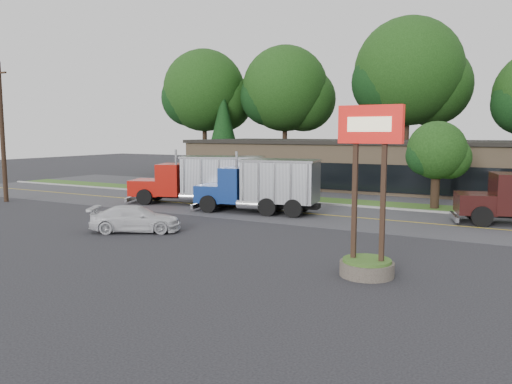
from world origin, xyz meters
TOP-DOWN VIEW (x-y plane):
  - ground at (0.00, 0.00)m, footprint 140.00×140.00m
  - road at (0.00, 9.00)m, footprint 60.00×8.00m
  - center_line at (0.00, 9.00)m, footprint 60.00×0.12m
  - curb at (0.00, 13.20)m, footprint 60.00×0.30m
  - grass_verge at (0.00, 15.00)m, footprint 60.00×3.40m
  - far_parking at (0.00, 20.00)m, footprint 60.00×7.00m
  - strip_mall at (2.00, 26.00)m, footprint 32.00×12.00m
  - utility_pole at (-18.00, 3.50)m, footprint 1.60×0.32m
  - bilo_sign at (10.50, -2.50)m, footprint 2.20×1.90m
  - tree_far_a at (-19.84, 32.13)m, footprint 10.57×9.95m
  - tree_far_b at (-9.84, 34.13)m, footprint 10.53×9.91m
  - tree_far_c at (4.18, 34.14)m, footprint 11.74×11.05m
  - evergreen_left at (-16.00, 30.00)m, footprint 4.38×4.38m
  - tree_verge at (10.06, 15.05)m, footprint 4.04×3.81m
  - dump_truck_red at (-4.49, 9.36)m, footprint 9.68×5.40m
  - dump_truck_blue at (0.92, 7.95)m, footprint 8.02×3.75m
  - rally_car at (-2.08, -0.39)m, footprint 4.86×3.79m

SIDE VIEW (x-z plane):
  - ground at x=0.00m, z-range 0.00..0.00m
  - road at x=0.00m, z-range -0.01..0.01m
  - center_line at x=0.00m, z-range 0.00..0.00m
  - curb at x=0.00m, z-range -0.06..0.06m
  - grass_verge at x=0.00m, z-range -0.01..0.01m
  - far_parking at x=0.00m, z-range -0.01..0.01m
  - rally_car at x=-2.08m, z-range 0.00..1.31m
  - dump_truck_blue at x=0.92m, z-range 0.12..3.48m
  - dump_truck_red at x=-4.49m, z-range 0.13..3.49m
  - strip_mall at x=2.00m, z-range 0.00..4.00m
  - bilo_sign at x=10.50m, z-range -0.95..5.00m
  - tree_verge at x=10.06m, z-range 0.78..6.55m
  - utility_pole at x=-18.00m, z-range 0.09..10.09m
  - evergreen_left at x=-16.00m, z-range 0.49..10.46m
  - tree_far_b at x=-9.84m, z-range 2.08..17.10m
  - tree_far_a at x=-19.84m, z-range 2.08..17.16m
  - tree_far_c at x=4.18m, z-range 2.32..19.06m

